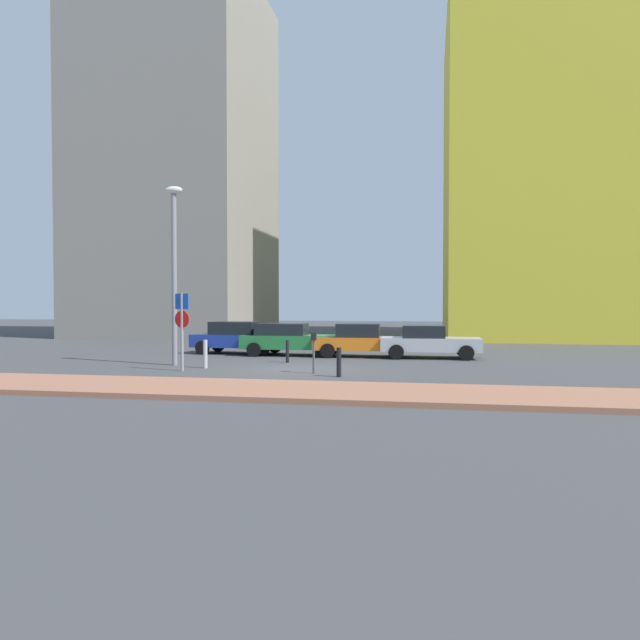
% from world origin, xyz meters
% --- Properties ---
extents(ground_plane, '(120.00, 120.00, 0.00)m').
position_xyz_m(ground_plane, '(0.00, 0.00, 0.00)').
color(ground_plane, '#424244').
extents(sidewalk_brick, '(40.00, 3.29, 0.14)m').
position_xyz_m(sidewalk_brick, '(0.00, -5.57, 0.07)').
color(sidewalk_brick, '#9E664C').
rests_on(sidewalk_brick, ground).
extents(parked_car_blue, '(4.46, 2.24, 1.52)m').
position_xyz_m(parked_car_blue, '(-4.26, 6.15, 0.78)').
color(parked_car_blue, '#1E389E').
rests_on(parked_car_blue, ground).
extents(parked_car_green, '(4.46, 2.11, 1.47)m').
position_xyz_m(parked_car_green, '(-1.69, 5.61, 0.77)').
color(parked_car_green, '#237238').
rests_on(parked_car_green, ground).
extents(parked_car_orange, '(4.39, 2.05, 1.48)m').
position_xyz_m(parked_car_orange, '(1.69, 5.52, 0.75)').
color(parked_car_orange, orange).
rests_on(parked_car_orange, ground).
extents(parked_car_silver, '(4.30, 2.13, 1.43)m').
position_xyz_m(parked_car_silver, '(4.65, 5.45, 0.73)').
color(parked_car_silver, '#B7BABF').
rests_on(parked_car_silver, ground).
extents(parking_sign_post, '(0.59, 0.17, 2.75)m').
position_xyz_m(parking_sign_post, '(-3.87, -1.18, 1.73)').
color(parking_sign_post, gray).
rests_on(parking_sign_post, ground).
extents(parking_meter, '(0.18, 0.14, 1.41)m').
position_xyz_m(parking_meter, '(0.83, -1.05, 0.91)').
color(parking_meter, '#4C4C51').
rests_on(parking_meter, ground).
extents(street_lamp, '(0.70, 0.36, 6.86)m').
position_xyz_m(street_lamp, '(-4.96, 0.60, 4.05)').
color(street_lamp, gray).
rests_on(street_lamp, ground).
extents(traffic_bollard_near, '(0.16, 0.16, 0.96)m').
position_xyz_m(traffic_bollard_near, '(1.82, -1.84, 0.48)').
color(traffic_bollard_near, black).
rests_on(traffic_bollard_near, ground).
extents(traffic_bollard_mid, '(0.13, 0.13, 0.91)m').
position_xyz_m(traffic_bollard_mid, '(-0.94, 2.40, 0.46)').
color(traffic_bollard_mid, black).
rests_on(traffic_bollard_mid, ground).
extents(traffic_bollard_far, '(0.16, 0.16, 1.04)m').
position_xyz_m(traffic_bollard_far, '(-3.42, -0.15, 0.52)').
color(traffic_bollard_far, '#B7B7BC').
rests_on(traffic_bollard_far, ground).
extents(building_colorful_midrise, '(14.21, 17.88, 23.70)m').
position_xyz_m(building_colorful_midrise, '(12.87, 24.80, 11.85)').
color(building_colorful_midrise, gold).
rests_on(building_colorful_midrise, ground).
extents(building_under_construction, '(12.19, 12.78, 25.96)m').
position_xyz_m(building_under_construction, '(-13.98, 21.28, 12.98)').
color(building_under_construction, gray).
rests_on(building_under_construction, ground).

